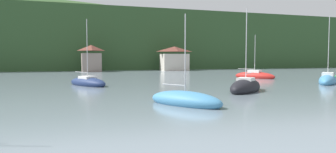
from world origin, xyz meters
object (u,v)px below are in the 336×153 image
sailboat_far_10 (328,80)px  sailboat_mid_7 (185,101)px  sailboat_far_1 (88,83)px  shore_building_west (91,59)px  sailboat_far_2 (255,76)px  sailboat_mid_11 (246,87)px  shore_building_westcentral (175,59)px

sailboat_far_10 → sailboat_mid_7: bearing=-15.9°
sailboat_far_1 → sailboat_mid_7: 18.90m
shore_building_west → sailboat_far_2: (22.94, -32.83, -2.71)m
shore_building_west → sailboat_mid_7: same height
shore_building_west → sailboat_far_2: size_ratio=0.86×
sailboat_far_10 → sailboat_far_1: bearing=-54.4°
sailboat_mid_11 → sailboat_far_1: bearing=-81.5°
sailboat_far_1 → sailboat_mid_11: sailboat_mid_11 is taller
shore_building_westcentral → sailboat_mid_11: sailboat_mid_11 is taller
shore_building_westcentral → sailboat_far_10: (4.27, -45.26, -2.60)m
sailboat_mid_7 → sailboat_mid_11: bearing=95.2°
shore_building_westcentral → sailboat_far_10: sailboat_far_10 is taller
shore_building_west → sailboat_far_10: (25.32, -45.28, -2.65)m
sailboat_far_2 → sailboat_mid_11: sailboat_mid_11 is taller
sailboat_mid_11 → shore_building_west: bearing=-119.8°
shore_building_west → sailboat_mid_11: (10.38, -49.77, -2.66)m
sailboat_far_2 → sailboat_mid_11: (-12.57, -16.94, 0.05)m
shore_building_west → sailboat_mid_11: size_ratio=0.74×
shore_building_westcentral → sailboat_far_2: 32.97m
sailboat_far_1 → sailboat_mid_11: (14.19, -11.89, 0.07)m
sailboat_far_2 → sailboat_mid_7: size_ratio=1.10×
sailboat_far_1 → sailboat_far_2: size_ratio=1.12×
sailboat_far_10 → sailboat_mid_11: sailboat_far_10 is taller
shore_building_westcentral → sailboat_far_10: bearing=-84.6°
shore_building_west → sailboat_far_10: bearing=-60.8°
sailboat_far_10 → sailboat_mid_11: bearing=-23.4°
sailboat_far_10 → sailboat_mid_11: size_ratio=1.05×
shore_building_west → shore_building_westcentral: 21.05m
shore_building_westcentral → sailboat_far_1: sailboat_far_1 is taller
sailboat_far_1 → sailboat_mid_11: bearing=24.0°
shore_building_westcentral → sailboat_far_2: sailboat_far_2 is taller
shore_building_westcentral → sailboat_far_1: bearing=-123.3°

